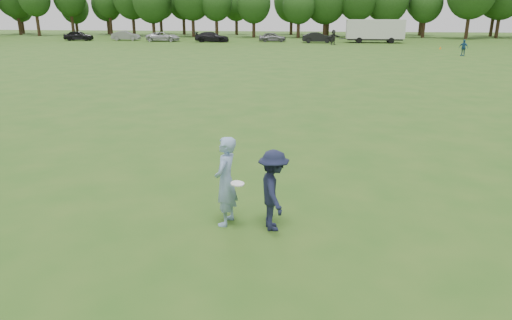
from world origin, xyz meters
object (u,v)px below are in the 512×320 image
object	(u,v)px
player_far_b	(463,48)
car_c	(163,37)
player_far_d	(333,37)
thrower	(226,181)
defender	(273,190)
car_b	(126,36)
car_d	(212,37)
field_cone	(440,48)
cargo_trailer	(375,30)
car_a	(79,36)
car_f	(318,38)
car_e	(272,37)

from	to	relation	value
player_far_b	car_c	world-z (taller)	player_far_b
player_far_d	car_c	world-z (taller)	player_far_d
thrower	defender	size ratio (longest dim) A/B	1.13
player_far_d	car_c	xyz separation A→B (m)	(-25.08, 4.17, -0.29)
car_b	car_d	distance (m)	14.33
defender	field_cone	size ratio (longest dim) A/B	5.51
cargo_trailer	player_far_b	bearing A→B (deg)	-71.55
car_a	car_b	world-z (taller)	car_a
car_c	cargo_trailer	distance (m)	31.01
defender	player_far_b	size ratio (longest dim) A/B	1.04
thrower	car_a	bearing A→B (deg)	-140.61
player_far_d	player_far_b	bearing A→B (deg)	-83.04
car_d	field_cone	distance (m)	31.39
car_f	field_cone	size ratio (longest dim) A/B	14.83
car_a	car_c	size ratio (longest dim) A/B	0.88
thrower	car_a	distance (m)	69.32
thrower	cargo_trailer	size ratio (longest dim) A/B	0.21
thrower	field_cone	world-z (taller)	thrower
car_d	field_cone	size ratio (longest dim) A/B	16.65
cargo_trailer	thrower	bearing A→B (deg)	-98.92
car_b	car_e	size ratio (longest dim) A/B	1.06
thrower	car_d	world-z (taller)	thrower
car_b	cargo_trailer	size ratio (longest dim) A/B	0.48
car_f	cargo_trailer	bearing A→B (deg)	-85.00
car_c	cargo_trailer	world-z (taller)	cargo_trailer
car_b	field_cone	xyz separation A→B (m)	(44.11, -11.59, -0.56)
player_far_b	car_a	size ratio (longest dim) A/B	0.36
car_b	car_d	world-z (taller)	car_d
field_cone	car_e	bearing A→B (deg)	152.29
defender	cargo_trailer	xyz separation A→B (m)	(8.50, 60.53, 0.95)
player_far_d	field_cone	size ratio (longest dim) A/B	6.54
car_a	car_d	world-z (taller)	car_a
player_far_b	car_b	size ratio (longest dim) A/B	0.37
player_far_b	car_f	distance (m)	23.54
car_b	car_d	size ratio (longest dim) A/B	0.86
player_far_d	car_d	xyz separation A→B (m)	(-17.49, 3.58, -0.26)
player_far_b	car_e	size ratio (longest dim) A/B	0.39
thrower	field_cone	distance (m)	52.20
player_far_d	car_a	world-z (taller)	player_far_d
car_e	cargo_trailer	bearing A→B (deg)	-95.24
car_a	car_e	xyz separation A→B (m)	(29.90, 1.02, -0.06)
thrower	player_far_b	xyz separation A→B (m)	(16.05, 40.73, -0.14)
car_e	field_cone	size ratio (longest dim) A/B	13.41
car_a	player_far_d	bearing A→B (deg)	-101.67
car_a	car_d	xyz separation A→B (m)	(21.16, -0.76, -0.02)
car_a	car_e	size ratio (longest dim) A/B	1.08
defender	car_f	world-z (taller)	defender
car_a	cargo_trailer	bearing A→B (deg)	-94.45
cargo_trailer	player_far_d	bearing A→B (deg)	-139.89
thrower	car_e	size ratio (longest dim) A/B	0.46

